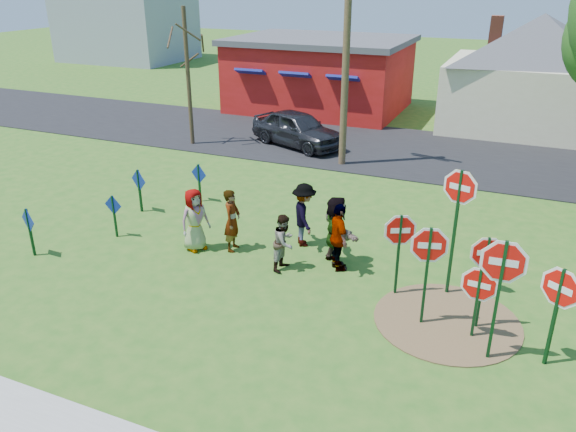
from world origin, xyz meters
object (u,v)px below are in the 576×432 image
stop_sign_b (458,201)px  suv (297,129)px  person_a (195,220)px  utility_pole (347,44)px  stop_sign_a (428,255)px  stop_sign_c (502,274)px  person_b (232,220)px  stop_sign_d (486,260)px

stop_sign_b → suv: 13.04m
person_a → utility_pole: 9.68m
stop_sign_b → person_a: size_ratio=1.84×
stop_sign_a → person_a: bearing=154.0°
person_a → stop_sign_c: bearing=-77.5°
stop_sign_b → person_b: size_ratio=1.84×
person_a → person_b: 1.03m
stop_sign_c → suv: bearing=123.6°
stop_sign_b → stop_sign_d: bearing=-39.1°
stop_sign_c → stop_sign_d: bearing=105.2°
stop_sign_d → person_b: bearing=151.5°
stop_sign_d → utility_pole: utility_pole is taller
stop_sign_d → person_b: size_ratio=1.29×
stop_sign_d → suv: bearing=110.0°
person_b → utility_pole: size_ratio=0.20×
stop_sign_c → person_b: bearing=159.0°
person_a → suv: bearing=32.7°
suv → utility_pole: utility_pole is taller
stop_sign_b → suv: stop_sign_b is taller
person_a → suv: person_a is taller
stop_sign_b → stop_sign_c: stop_sign_b is taller
stop_sign_a → stop_sign_c: (1.46, -0.70, 0.22)m
stop_sign_b → person_b: (-5.83, 0.02, -1.50)m
person_a → person_b: person_a is taller
stop_sign_b → stop_sign_c: (1.14, -2.22, -0.47)m
stop_sign_a → utility_pole: (-5.11, 9.97, 2.99)m
person_a → person_b: bearing=-42.7°
stop_sign_a → utility_pole: bearing=101.3°
suv → utility_pole: bearing=-100.0°
stop_sign_c → person_a: stop_sign_c is taller
person_b → suv: (-2.23, 10.11, -0.07)m
person_a → suv: (-1.27, 10.49, -0.07)m
suv → utility_pole: size_ratio=0.51×
stop_sign_a → stop_sign_d: stop_sign_a is taller
suv → stop_sign_c: bearing=-120.8°
stop_sign_c → stop_sign_b: bearing=114.0°
stop_sign_a → stop_sign_d: (1.12, 0.31, -0.05)m
stop_sign_b → person_b: stop_sign_b is taller
stop_sign_a → stop_sign_d: 1.17m
suv → person_b: bearing=-145.0°
suv → utility_pole: 4.97m
stop_sign_c → suv: 15.44m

